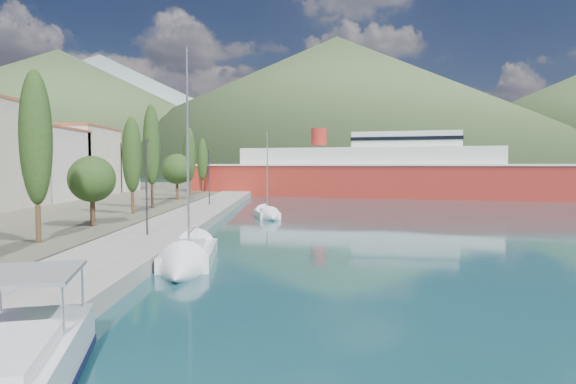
{
  "coord_description": "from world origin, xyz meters",
  "views": [
    {
      "loc": [
        0.16,
        -17.2,
        5.26
      ],
      "look_at": [
        0.0,
        14.0,
        3.5
      ],
      "focal_mm": 30.0,
      "sensor_mm": 36.0,
      "label": 1
    }
  ],
  "objects": [
    {
      "name": "sailboat_mid",
      "position": [
        -1.91,
        29.8,
        0.27
      ],
      "size": [
        3.34,
        6.66,
        9.37
      ],
      "color": "silver",
      "rests_on": "ground"
    },
    {
      "name": "sailboat_near",
      "position": [
        -5.14,
        6.59,
        0.33
      ],
      "size": [
        3.3,
        8.83,
        12.42
      ],
      "color": "silver",
      "rests_on": "ground"
    },
    {
      "name": "lamp_posts",
      "position": [
        -9.0,
        14.36,
        4.08
      ],
      "size": [
        0.15,
        44.29,
        6.06
      ],
      "color": "#2D2D33",
      "rests_on": "quay"
    },
    {
      "name": "hills_far",
      "position": [
        138.59,
        618.73,
        77.39
      ],
      "size": [
        1480.0,
        900.0,
        180.0
      ],
      "color": "gray",
      "rests_on": "ground"
    },
    {
      "name": "tree_row",
      "position": [
        -14.58,
        32.35,
        5.85
      ],
      "size": [
        3.94,
        63.76,
        10.98
      ],
      "color": "#47301E",
      "rests_on": "land_strip"
    },
    {
      "name": "ferry",
      "position": [
        13.5,
        64.19,
        3.71
      ],
      "size": [
        62.65,
        29.07,
        12.2
      ],
      "color": "maroon",
      "rests_on": "ground"
    },
    {
      "name": "ground",
      "position": [
        0.0,
        120.0,
        0.0
      ],
      "size": [
        1400.0,
        1400.0,
        0.0
      ],
      "primitive_type": "plane",
      "color": "#143E45"
    },
    {
      "name": "quay",
      "position": [
        -9.0,
        26.0,
        0.4
      ],
      "size": [
        5.0,
        88.0,
        0.8
      ],
      "primitive_type": "cube",
      "color": "gray",
      "rests_on": "ground"
    },
    {
      "name": "town_buildings",
      "position": [
        -32.0,
        36.91,
        5.57
      ],
      "size": [
        9.2,
        69.2,
        11.3
      ],
      "color": "beige",
      "rests_on": "land_strip"
    },
    {
      "name": "hills_near",
      "position": [
        98.04,
        372.5,
        49.18
      ],
      "size": [
        1010.0,
        520.0,
        115.0
      ],
      "color": "#3D522E",
      "rests_on": "ground"
    }
  ]
}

